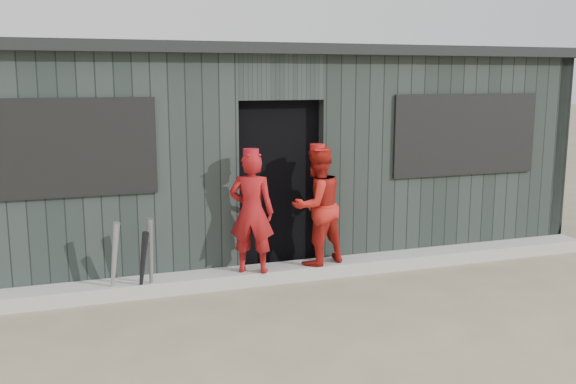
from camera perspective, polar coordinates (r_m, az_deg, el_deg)
name	(u,v)px	position (r m, az deg, el deg)	size (l,w,h in m)	color
ground	(356,339)	(5.76, 6.03, -12.87)	(80.00, 80.00, 0.00)	#776C52
curb	(287,272)	(7.32, -0.05, -7.12)	(8.00, 0.36, 0.15)	#A0A09B
bat_left	(114,262)	(6.71, -15.20, -5.99)	(0.07, 0.07, 0.85)	#96969E
bat_mid	(151,258)	(6.74, -12.10, -5.76)	(0.07, 0.07, 0.85)	slate
bat_right	(143,265)	(6.68, -12.79, -6.37)	(0.07, 0.07, 0.78)	black
player_red_left	(252,212)	(6.93, -3.26, -1.81)	(0.48, 0.32, 1.33)	maroon
player_red_right	(317,206)	(7.24, 2.59, -1.22)	(0.65, 0.51, 1.35)	#B21D15
player_grey_back	(317,215)	(7.90, 2.59, -2.07)	(0.57, 0.37, 1.16)	#B3B3B3
dugout	(247,150)	(8.65, -3.71, 3.75)	(8.30, 3.30, 2.62)	black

